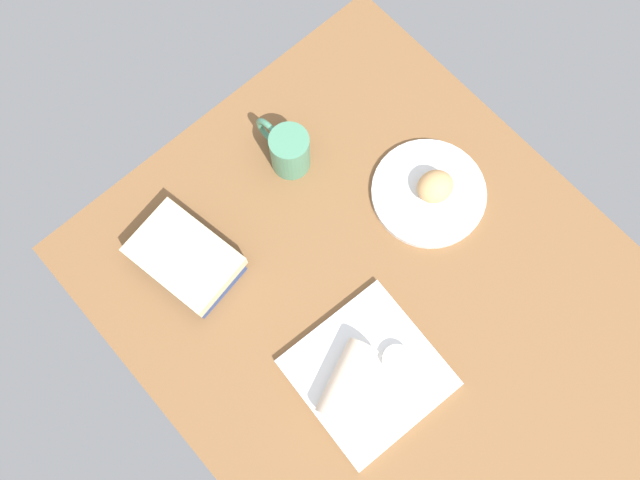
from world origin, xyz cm
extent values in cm
cube|color=brown|center=(0.00, 0.00, 2.00)|extent=(110.00, 90.00, 4.00)
cylinder|color=white|center=(-10.59, 21.58, 4.70)|extent=(23.28, 23.28, 1.40)
ellipsoid|color=tan|center=(-10.09, 22.06, 8.29)|extent=(7.94, 8.59, 5.78)
cube|color=white|center=(7.30, -12.02, 4.80)|extent=(26.48, 26.48, 1.60)
cylinder|color=silver|center=(9.12, -6.72, 6.62)|extent=(5.47, 5.47, 2.03)
cylinder|color=#BA6A2F|center=(9.12, -6.72, 7.33)|extent=(4.49, 4.49, 0.40)
cylinder|color=beige|center=(5.85, -16.27, 8.54)|extent=(10.70, 15.38, 5.88)
cube|color=#33477F|center=(-31.27, -23.67, 5.51)|extent=(20.34, 15.45, 3.02)
cube|color=beige|center=(-31.84, -23.63, 8.63)|extent=(21.96, 16.77, 3.23)
cylinder|color=#4C8C6B|center=(-34.48, 5.44, 9.25)|extent=(7.98, 7.98, 10.50)
cylinder|color=#9D7B44|center=(-34.48, 5.44, 13.90)|extent=(6.55, 6.55, 0.40)
torus|color=#4C8C6B|center=(-40.19, 5.11, 9.25)|extent=(7.55, 1.62, 7.50)
camera|label=1|loc=(8.53, -25.19, 123.67)|focal=35.25mm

